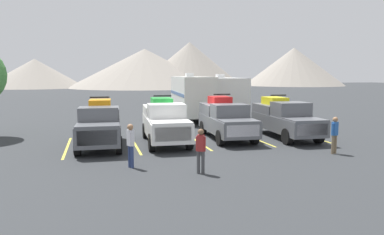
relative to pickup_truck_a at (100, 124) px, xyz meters
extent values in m
plane|color=#2D3033|center=(5.22, 0.58, -1.16)|extent=(240.00, 240.00, 0.00)
cube|color=#595B60|center=(-0.01, -0.20, -0.26)|extent=(2.29, 5.31, 0.95)
cube|color=#595B60|center=(-0.11, -2.07, 0.25)|extent=(2.01, 1.56, 0.08)
cube|color=#595B60|center=(-0.04, -0.67, 0.58)|extent=(1.96, 1.46, 0.74)
cube|color=slate|center=(-0.06, -1.21, 0.62)|extent=(1.78, 0.31, 0.55)
cube|color=#595B60|center=(0.06, 1.21, 0.47)|extent=(2.10, 2.50, 0.52)
cube|color=silver|center=(-0.15, -2.77, -0.22)|extent=(1.71, 0.15, 0.66)
cylinder|color=black|center=(0.82, -2.02, -0.74)|extent=(0.32, 0.85, 0.84)
cylinder|color=black|center=(-1.03, -1.92, -0.74)|extent=(0.32, 0.85, 0.84)
cylinder|color=black|center=(1.01, 1.52, -0.74)|extent=(0.32, 0.85, 0.84)
cylinder|color=black|center=(-0.84, 1.62, -0.74)|extent=(0.32, 0.85, 0.84)
cube|color=orange|center=(0.06, 1.21, 0.96)|extent=(1.19, 1.59, 0.45)
cylinder|color=black|center=(0.49, 0.66, 0.95)|extent=(0.20, 0.45, 0.44)
cylinder|color=black|center=(-0.42, 0.71, 0.95)|extent=(0.20, 0.45, 0.44)
cylinder|color=black|center=(0.55, 1.71, 0.95)|extent=(0.20, 0.45, 0.44)
cylinder|color=black|center=(-0.36, 1.76, 0.95)|extent=(0.20, 0.45, 0.44)
cube|color=black|center=(0.04, 0.78, 1.33)|extent=(1.01, 0.13, 0.08)
cube|color=white|center=(3.39, -0.05, -0.25)|extent=(2.29, 5.61, 0.95)
cube|color=white|center=(3.29, -2.03, 0.27)|extent=(2.00, 1.64, 0.08)
cube|color=white|center=(3.37, -0.54, 0.62)|extent=(1.95, 1.53, 0.79)
cube|color=slate|center=(3.34, -1.12, 0.66)|extent=(1.77, 0.32, 0.58)
cube|color=white|center=(3.47, 1.44, 0.49)|extent=(2.09, 2.63, 0.52)
cube|color=silver|center=(3.25, -2.77, -0.20)|extent=(1.70, 0.15, 0.67)
cylinder|color=black|center=(4.21, -1.97, -0.72)|extent=(0.33, 0.88, 0.87)
cylinder|color=black|center=(2.37, -1.87, -0.72)|extent=(0.33, 0.88, 0.87)
cylinder|color=black|center=(4.41, 1.77, -0.72)|extent=(0.33, 0.88, 0.87)
cylinder|color=black|center=(2.57, 1.87, -0.72)|extent=(0.33, 0.88, 0.87)
cube|color=green|center=(3.47, 1.44, 0.97)|extent=(1.18, 1.68, 0.45)
cylinder|color=black|center=(3.89, 0.85, 0.97)|extent=(0.20, 0.45, 0.44)
cylinder|color=black|center=(2.99, 0.90, 0.97)|extent=(0.20, 0.45, 0.44)
cylinder|color=black|center=(3.95, 1.97, 0.97)|extent=(0.20, 0.45, 0.44)
cylinder|color=black|center=(3.05, 2.02, 0.97)|extent=(0.20, 0.45, 0.44)
cube|color=black|center=(3.45, 0.98, 1.35)|extent=(1.00, 0.13, 0.08)
cube|color=#595B60|center=(7.06, 0.35, -0.32)|extent=(2.32, 5.51, 0.85)
cube|color=#595B60|center=(6.95, -1.59, 0.15)|extent=(2.03, 1.62, 0.08)
cube|color=#595B60|center=(7.03, -0.13, 0.50)|extent=(1.99, 1.51, 0.78)
cube|color=slate|center=(7.00, -0.70, 0.54)|extent=(1.80, 0.32, 0.57)
cube|color=#595B60|center=(7.13, 1.81, 0.43)|extent=(2.13, 2.59, 0.64)
cube|color=silver|center=(6.91, -2.32, -0.27)|extent=(1.73, 0.15, 0.60)
cylinder|color=black|center=(7.89, -1.54, -0.74)|extent=(0.32, 0.84, 0.83)
cylinder|color=black|center=(6.02, -1.43, -0.74)|extent=(0.32, 0.84, 0.83)
cylinder|color=black|center=(8.09, 2.14, -0.74)|extent=(0.32, 0.84, 0.83)
cylinder|color=black|center=(6.22, 2.24, -0.74)|extent=(0.32, 0.84, 0.83)
cube|color=red|center=(7.13, 1.81, 0.97)|extent=(1.20, 1.65, 0.45)
cylinder|color=black|center=(7.56, 1.24, 0.97)|extent=(0.20, 0.45, 0.44)
cylinder|color=black|center=(6.65, 1.29, 0.97)|extent=(0.20, 0.45, 0.44)
cylinder|color=black|center=(7.62, 2.33, 0.97)|extent=(0.20, 0.45, 0.44)
cylinder|color=black|center=(6.71, 2.38, 0.97)|extent=(0.20, 0.45, 0.44)
cube|color=black|center=(7.11, 1.36, 1.35)|extent=(1.02, 0.13, 0.08)
cube|color=#595B60|center=(10.54, -0.17, -0.29)|extent=(2.30, 5.90, 0.86)
cube|color=#595B60|center=(10.43, -2.25, 0.18)|extent=(2.00, 1.72, 0.08)
cube|color=#595B60|center=(10.51, -0.69, 0.55)|extent=(1.95, 1.61, 0.83)
cube|color=slate|center=(10.48, -1.29, 0.59)|extent=(1.76, 0.33, 0.61)
cube|color=#595B60|center=(10.63, 1.40, 0.41)|extent=(2.09, 2.77, 0.54)
cube|color=silver|center=(10.39, -3.03, -0.25)|extent=(1.70, 0.15, 0.60)
cylinder|color=black|center=(11.35, -2.18, -0.72)|extent=(0.33, 0.88, 0.87)
cylinder|color=black|center=(9.52, -2.09, -0.72)|extent=(0.33, 0.88, 0.87)
cylinder|color=black|center=(11.56, 1.75, -0.72)|extent=(0.33, 0.88, 0.87)
cylinder|color=black|center=(9.73, 1.85, -0.72)|extent=(0.33, 0.88, 0.87)
cube|color=yellow|center=(10.63, 1.40, 0.90)|extent=(1.19, 1.76, 0.45)
cylinder|color=black|center=(11.04, 0.79, 0.89)|extent=(0.20, 0.45, 0.44)
cylinder|color=black|center=(10.15, 0.83, 0.89)|extent=(0.20, 0.45, 0.44)
cylinder|color=black|center=(11.11, 1.96, 0.89)|extent=(0.20, 0.45, 0.44)
cylinder|color=black|center=(10.21, 2.01, 0.89)|extent=(0.20, 0.45, 0.44)
cube|color=black|center=(10.60, 0.92, 1.27)|extent=(1.00, 0.13, 0.08)
cube|color=gold|center=(-1.64, 0.19, -1.15)|extent=(0.12, 5.50, 0.01)
cube|color=gold|center=(1.79, 0.19, -1.15)|extent=(0.12, 5.50, 0.01)
cube|color=gold|center=(5.22, 0.19, -1.15)|extent=(0.12, 5.50, 0.01)
cube|color=gold|center=(8.64, 0.19, -1.15)|extent=(0.12, 5.50, 0.01)
cube|color=gold|center=(12.07, 0.19, -1.15)|extent=(0.12, 5.50, 0.01)
cube|color=silver|center=(7.38, 9.23, 0.86)|extent=(3.08, 7.89, 2.97)
cube|color=#4C6B99|center=(6.16, 9.34, 1.01)|extent=(0.64, 7.38, 0.24)
cube|color=silver|center=(7.48, 10.38, 2.50)|extent=(0.66, 0.75, 0.30)
cube|color=#333333|center=(7.01, 4.79, -0.84)|extent=(0.22, 1.21, 0.12)
cylinder|color=black|center=(8.42, 8.22, -0.78)|extent=(0.28, 0.78, 0.76)
cylinder|color=black|center=(6.19, 8.40, -0.78)|extent=(0.28, 0.78, 0.76)
cylinder|color=black|center=(8.58, 10.06, -0.78)|extent=(0.28, 0.78, 0.76)
cylinder|color=black|center=(6.34, 10.25, -0.78)|extent=(0.28, 0.78, 0.76)
cube|color=white|center=(9.99, 9.07, 0.81)|extent=(3.12, 6.48, 2.88)
cube|color=#4C6B99|center=(8.68, 9.18, 0.96)|extent=(0.53, 6.01, 0.24)
cube|color=silver|center=(10.07, 10.01, 2.40)|extent=(0.66, 0.75, 0.30)
cube|color=#333333|center=(9.67, 5.34, -0.84)|extent=(0.22, 1.21, 0.12)
cylinder|color=black|center=(11.11, 8.21, -0.78)|extent=(0.28, 0.78, 0.76)
cylinder|color=black|center=(8.73, 8.42, -0.78)|extent=(0.28, 0.78, 0.76)
cylinder|color=black|center=(11.24, 9.72, -0.78)|extent=(0.28, 0.78, 0.76)
cylinder|color=black|center=(8.86, 9.92, -0.78)|extent=(0.28, 0.78, 0.76)
cylinder|color=#3F3F42|center=(3.47, -6.14, -0.73)|extent=(0.12, 0.12, 0.86)
cylinder|color=#3F3F42|center=(3.63, -6.22, -0.73)|extent=(0.12, 0.12, 0.86)
cube|color=maroon|center=(3.55, -6.18, 0.00)|extent=(0.31, 0.29, 0.61)
sphere|color=brown|center=(3.55, -6.18, 0.42)|extent=(0.23, 0.23, 0.23)
cylinder|color=maroon|center=(3.43, -6.11, -0.03)|extent=(0.10, 0.10, 0.55)
cylinder|color=maroon|center=(3.67, -6.24, -0.03)|extent=(0.10, 0.10, 0.55)
cylinder|color=#726047|center=(10.61, -4.57, -0.72)|extent=(0.13, 0.13, 0.88)
cylinder|color=#726047|center=(10.44, -4.62, -0.72)|extent=(0.13, 0.13, 0.88)
cube|color=#2659A5|center=(10.52, -4.59, 0.03)|extent=(0.30, 0.27, 0.62)
sphere|color=#9E704C|center=(10.52, -4.59, 0.46)|extent=(0.24, 0.24, 0.24)
cylinder|color=#2659A5|center=(10.66, -4.55, 0.00)|extent=(0.10, 0.10, 0.56)
cylinder|color=#2659A5|center=(10.39, -4.63, 0.00)|extent=(0.10, 0.10, 0.56)
cylinder|color=navy|center=(1.08, -4.55, -0.71)|extent=(0.13, 0.13, 0.89)
cylinder|color=navy|center=(1.16, -4.71, -0.71)|extent=(0.13, 0.13, 0.89)
cube|color=silver|center=(1.12, -4.63, 0.04)|extent=(0.30, 0.32, 0.63)
sphere|color=#9E704C|center=(1.12, -4.63, 0.48)|extent=(0.24, 0.24, 0.24)
cylinder|color=silver|center=(1.06, -4.50, 0.01)|extent=(0.10, 0.10, 0.57)
cylinder|color=silver|center=(1.18, -4.76, 0.01)|extent=(0.10, 0.10, 0.57)
cone|color=gray|center=(-16.33, 89.61, 2.85)|extent=(27.38, 27.38, 8.02)
cone|color=gray|center=(13.84, 85.00, 4.35)|extent=(43.42, 43.42, 11.01)
cone|color=gray|center=(27.05, 84.41, 5.44)|extent=(32.14, 32.14, 13.18)
cone|color=gray|center=(64.44, 88.93, 5.14)|extent=(33.14, 33.14, 12.60)
camera|label=1|loc=(-0.16, -18.59, 2.53)|focal=33.28mm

